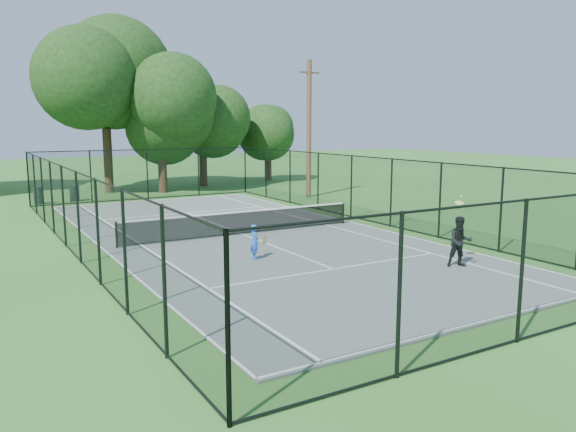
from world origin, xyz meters
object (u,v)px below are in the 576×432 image
trash_bin_right (74,193)px  player_blue (255,242)px  tennis_net (242,222)px  player_black (460,242)px  utility_pole (309,129)px  trash_bin_left (39,195)px

trash_bin_right → player_blue: (2.50, -18.27, 0.17)m
tennis_net → player_black: size_ratio=4.63×
tennis_net → player_black: 8.87m
utility_pole → player_black: (-5.31, -17.12, -3.34)m
trash_bin_left → player_black: bearing=-66.7°
tennis_net → utility_pole: utility_pole is taller
tennis_net → utility_pole: (8.88, 9.00, 3.61)m
utility_pole → tennis_net: bearing=-134.6°
tennis_net → trash_bin_left: tennis_net is taller
player_blue → utility_pole: bearing=51.5°
tennis_net → player_black: (3.57, -8.12, 0.27)m
player_blue → player_black: 6.52m
utility_pole → player_black: 18.23m
trash_bin_left → trash_bin_right: size_ratio=1.07×
trash_bin_left → player_blue: bearing=-76.1°
trash_bin_right → player_black: size_ratio=0.42×
utility_pole → player_black: bearing=-107.2°
trash_bin_right → utility_pole: utility_pole is taller
utility_pole → player_blue: 17.01m
trash_bin_left → utility_pole: utility_pole is taller
utility_pole → player_black: size_ratio=3.79×
trash_bin_left → player_blue: player_blue is taller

